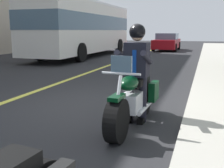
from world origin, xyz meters
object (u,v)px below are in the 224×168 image
object	(u,v)px
motorcycle_main	(133,99)
rider_main	(137,65)
bus_far	(84,26)
car_dark	(167,42)

from	to	relation	value
motorcycle_main	rider_main	size ratio (longest dim) A/B	1.27
rider_main	bus_far	world-z (taller)	bus_far
motorcycle_main	car_dark	bearing A→B (deg)	-174.10
rider_main	car_dark	world-z (taller)	rider_main
motorcycle_main	rider_main	xyz separation A→B (m)	(-0.19, 0.00, 0.58)
car_dark	rider_main	bearing A→B (deg)	5.97
motorcycle_main	car_dark	size ratio (longest dim) A/B	0.48
motorcycle_main	car_dark	xyz separation A→B (m)	(-19.06, -1.97, 0.24)
bus_far	car_dark	world-z (taller)	bus_far
rider_main	bus_far	bearing A→B (deg)	-152.06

